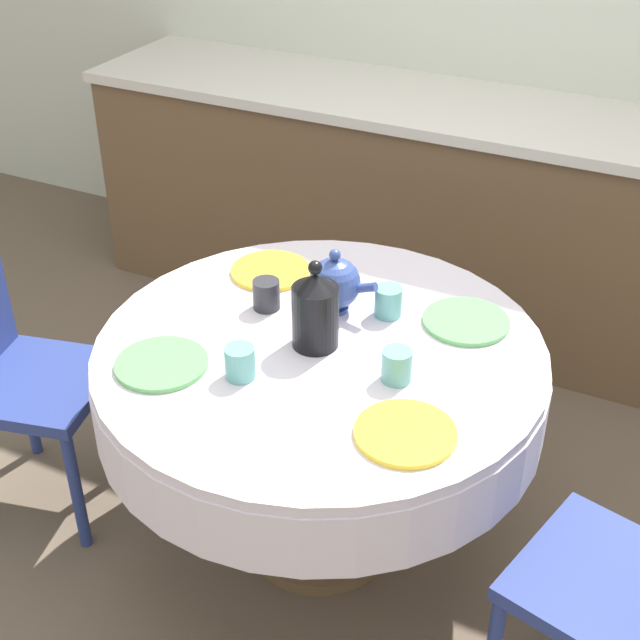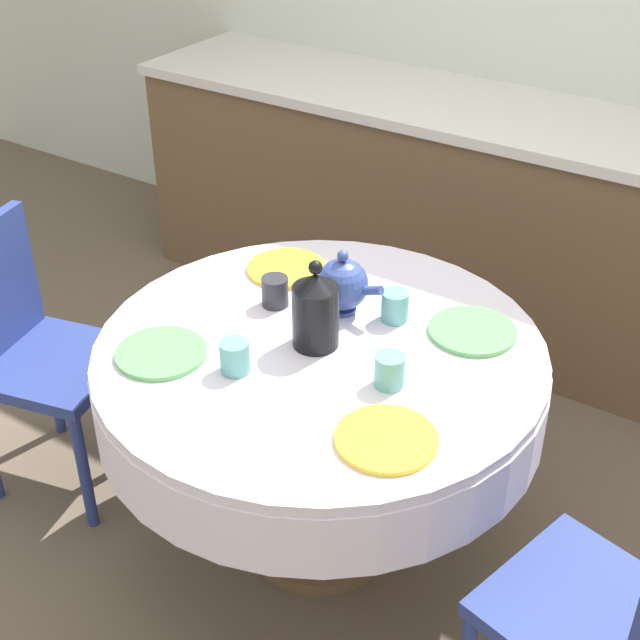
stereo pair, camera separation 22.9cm
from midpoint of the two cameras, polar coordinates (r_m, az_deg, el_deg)
The scene contains 14 objects.
ground_plane at distance 2.81m, azimuth -2.41°, elevation -13.96°, with size 12.00×12.00×0.00m, color brown.
kitchen_counter at distance 3.58m, azimuth 8.13°, elevation 6.25°, with size 3.24×0.64×0.93m.
dining_table at distance 2.41m, azimuth -2.73°, elevation -4.20°, with size 1.21×1.21×0.72m.
chair_right at distance 2.83m, azimuth -21.37°, elevation -2.80°, with size 0.48×0.48×0.89m.
plate_near_left at distance 2.31m, azimuth -12.93°, elevation -2.85°, with size 0.24×0.24×0.01m, color #5BA85B.
cup_near_left at distance 2.22m, azimuth -8.11°, elevation -2.81°, with size 0.08×0.08×0.09m, color #5BA39E.
plate_near_right at distance 2.04m, azimuth 2.28°, elevation -7.37°, with size 0.24×0.24×0.01m, color yellow.
cup_near_right at distance 2.19m, azimuth 1.96°, elevation -3.02°, with size 0.08×0.08×0.09m, color #5BA39E.
plate_far_left at distance 2.67m, azimuth -5.64°, elevation 3.08°, with size 0.24×0.24×0.01m, color yellow.
cup_far_left at distance 2.49m, azimuth -6.10°, elevation 1.56°, with size 0.08×0.08×0.09m, color #28282D.
plate_far_right at distance 2.44m, azimuth 6.70°, elevation -0.17°, with size 0.24×0.24×0.01m, color #5BA85B.
cup_far_right at distance 2.44m, azimuth 1.72°, elevation 1.10°, with size 0.08×0.08×0.09m, color #5BA39E.
coffee_carafe at distance 2.29m, azimuth -3.19°, elevation 0.51°, with size 0.12×0.12×0.25m.
teapot at distance 2.44m, azimuth -1.71°, elevation 2.26°, with size 0.20×0.15×0.19m.
Camera 1 is at (0.86, -1.73, 2.04)m, focal length 50.00 mm.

